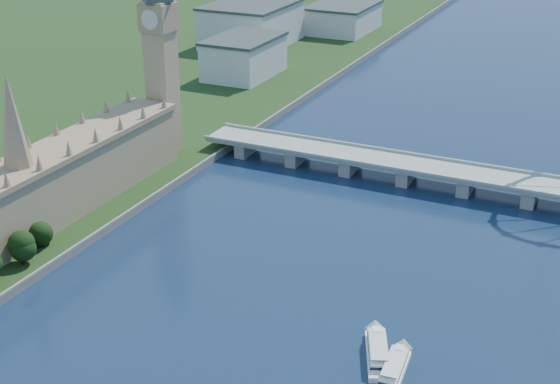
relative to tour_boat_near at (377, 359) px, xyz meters
The scene contains 6 objects.
parliament_range 164.80m from the tour_boat_near, behind, with size 24.00×200.00×70.00m.
big_ben 216.54m from the tour_boat_near, 142.16° to the left, with size 20.02×20.02×110.00m.
westminster_bridge 152.56m from the tour_boat_near, 103.17° to the left, with size 220.00×22.00×9.50m.
city_skyline 408.87m from the tour_boat_near, 89.37° to the left, with size 505.00×280.00×32.00m.
tour_boat_near is the anchor object (origin of this frame).
tour_boat_far 9.73m from the tour_boat_near, 40.23° to the right, with size 6.96×27.37×6.02m, color white, non-canonical shape.
Camera 1 is at (95.72, -52.88, 153.19)m, focal length 50.00 mm.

